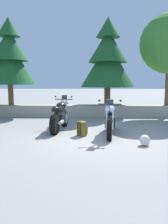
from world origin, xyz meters
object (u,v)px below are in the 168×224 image
object	(u,v)px
motorcycle_black_near_left	(60,116)
pine_tree_mid_left	(9,57)
rider_helmet	(145,140)
pine_tree_mid_right	(108,58)
rider_backpack	(82,128)
motorcycle_blue_centre	(110,120)

from	to	relation	value
motorcycle_black_near_left	pine_tree_mid_left	distance (m)	4.92
motorcycle_black_near_left	rider_helmet	size ratio (longest dim) A/B	7.38
pine_tree_mid_left	pine_tree_mid_right	bearing A→B (deg)	6.09
motorcycle_black_near_left	rider_backpack	xyz separation A→B (m)	(0.80, -0.88, -0.24)
motorcycle_black_near_left	pine_tree_mid_left	size ratio (longest dim) A/B	0.50
rider_backpack	rider_helmet	bearing A→B (deg)	-33.26
rider_backpack	pine_tree_mid_right	bearing A→B (deg)	76.68
rider_helmet	pine_tree_mid_left	size ratio (longest dim) A/B	0.07
motorcycle_black_near_left	rider_helmet	xyz separation A→B (m)	(2.49, -1.99, -0.35)
rider_backpack	motorcycle_black_near_left	bearing A→B (deg)	132.00
rider_backpack	pine_tree_mid_left	size ratio (longest dim) A/B	0.11
motorcycle_black_near_left	rider_backpack	distance (m)	1.21
rider_backpack	pine_tree_mid_left	bearing A→B (deg)	131.24
motorcycle_blue_centre	rider_helmet	xyz separation A→B (m)	(0.81, -1.24, -0.35)
rider_backpack	pine_tree_mid_right	world-z (taller)	pine_tree_mid_right
motorcycle_blue_centre	pine_tree_mid_right	xyz separation A→B (m)	(0.22, 4.50, 2.37)
rider_backpack	pine_tree_mid_right	xyz separation A→B (m)	(1.10, 4.63, 2.61)
motorcycle_blue_centre	rider_backpack	xyz separation A→B (m)	(-0.88, -0.13, -0.24)
motorcycle_black_near_left	rider_backpack	size ratio (longest dim) A/B	4.39
pine_tree_mid_left	pine_tree_mid_right	xyz separation A→B (m)	(4.71, 0.50, -0.03)
pine_tree_mid_left	rider_backpack	bearing A→B (deg)	-48.76
pine_tree_mid_right	rider_backpack	bearing A→B (deg)	-103.32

